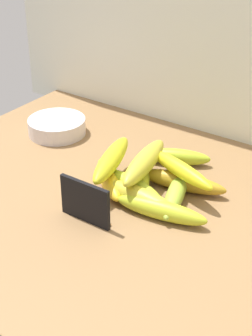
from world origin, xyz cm
name	(u,v)px	position (x,y,z in cm)	size (l,w,h in cm)	color
counter_top	(140,216)	(0.00, 0.00, 1.50)	(110.00, 76.00, 3.00)	olive
back_wall	(242,5)	(0.00, 39.00, 35.00)	(130.00, 2.00, 70.00)	silver
chalkboard_sign	(85,203)	(-6.63, -8.68, 6.86)	(11.00, 1.80, 8.40)	black
fruit_bowl	(57,126)	(-35.58, 16.14, 4.97)	(14.19, 14.19, 3.95)	silver
banana_0	(176,157)	(-3.64, 19.79, 4.82)	(15.37, 3.65, 3.65)	#A9C228
banana_1	(176,193)	(3.95, 6.87, 4.77)	(18.79, 3.55, 3.55)	#9EBF3A
banana_2	(131,186)	(-4.77, 3.71, 4.99)	(16.98, 3.99, 3.99)	#A8B92D
banana_3	(182,182)	(2.89, 11.24, 4.89)	(18.65, 3.78, 3.78)	#B18920
banana_4	(140,178)	(-4.94, 7.42, 4.91)	(20.40, 3.82, 3.82)	gold
banana_5	(160,211)	(4.66, -0.49, 4.90)	(18.43, 3.80, 3.80)	#B6C528
banana_6	(140,198)	(-0.72, 0.81, 5.15)	(17.75, 4.30, 4.30)	gold
banana_7	(109,179)	(-10.22, 3.54, 4.89)	(16.78, 3.78, 3.78)	yellow
banana_8	(111,160)	(-10.52, 4.86, 8.76)	(19.62, 3.96, 3.96)	gold
banana_9	(144,162)	(-4.19, 7.58, 8.91)	(19.74, 4.18, 4.18)	gold
banana_10	(181,170)	(3.13, 10.03, 8.38)	(18.12, 3.21, 3.21)	yellow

